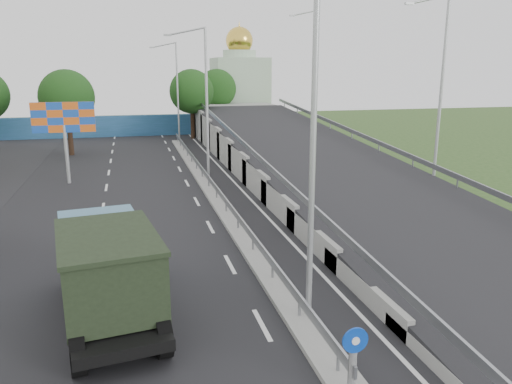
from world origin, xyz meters
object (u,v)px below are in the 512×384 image
object	(u,v)px
church	(240,86)
billboard	(64,122)
lamp_post_mid	(204,97)
lamp_post_far	(176,87)
sign_bollard	(353,359)
dump_truck	(107,268)
lamp_post_near	(307,135)

from	to	relation	value
church	billboard	xyz separation A→B (m)	(-19.00, -32.00, -1.12)
lamp_post_mid	lamp_post_far	bearing A→B (deg)	90.00
sign_bollard	lamp_post_far	size ratio (longest dim) A/B	0.17
sign_bollard	lamp_post_mid	distance (m)	24.30
lamp_post_mid	church	bearing A→B (deg)	73.78
church	billboard	bearing A→B (deg)	-120.70
sign_bollard	billboard	distance (m)	27.53
church	lamp_post_mid	bearing A→B (deg)	-106.22
lamp_post_far	billboard	distance (m)	20.24
billboard	dump_truck	bearing A→B (deg)	-80.82
lamp_post_mid	church	distance (m)	35.41
sign_bollard	lamp_post_near	world-z (taller)	lamp_post_near
sign_bollard	lamp_post_far	bearing A→B (deg)	89.86
sign_bollard	billboard	world-z (taller)	billboard
sign_bollard	billboard	size ratio (longest dim) A/B	0.30
billboard	dump_truck	world-z (taller)	billboard
sign_bollard	church	world-z (taller)	church
lamp_post_near	church	bearing A→B (deg)	79.62
lamp_post_near	dump_truck	bearing A→B (deg)	164.38
lamp_post_far	dump_truck	size ratio (longest dim) A/B	1.39
lamp_post_near	church	xyz separation A→B (m)	(9.89, 54.00, -0.50)
lamp_post_near	billboard	xyz separation A→B (m)	(-9.11, 22.00, -1.62)
lamp_post_far	church	world-z (taller)	church
lamp_post_near	dump_truck	world-z (taller)	lamp_post_near
billboard	dump_truck	distance (m)	20.79
lamp_post_mid	church	size ratio (longest dim) A/B	0.73
lamp_post_far	dump_truck	distance (m)	39.03
sign_bollard	dump_truck	world-z (taller)	dump_truck
billboard	lamp_post_mid	bearing A→B (deg)	-12.38
sign_bollard	billboard	xyz separation A→B (m)	(-9.00, 25.83, 3.15)
lamp_post_mid	lamp_post_far	distance (m)	20.00
lamp_post_mid	billboard	world-z (taller)	lamp_post_mid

